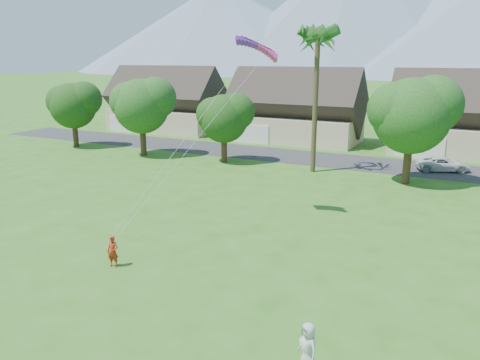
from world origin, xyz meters
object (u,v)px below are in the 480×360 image
Objects in this scene: parked_car at (443,164)px; watcher at (308,347)px; kite_flyer at (113,252)px; parafoil_kite at (258,46)px.

watcher is at bearing 156.81° from parked_car.
kite_flyer is 0.55× the size of parafoil_kite.
parked_car is 1.60× the size of parafoil_kite.
parked_car is 23.53m from parafoil_kite.
kite_flyer is 14.14m from parafoil_kite.
parafoil_kite reaches higher than watcher.
watcher is 0.60× the size of parafoil_kite.
parafoil_kite is (3.22, 9.70, 9.77)m from kite_flyer.
parked_car is at bearing 46.05° from parafoil_kite.
watcher reaches higher than kite_flyer.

